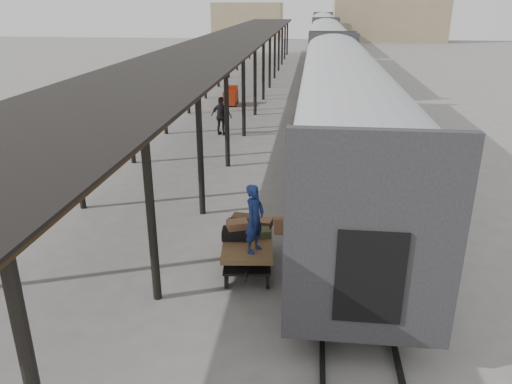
{
  "coord_description": "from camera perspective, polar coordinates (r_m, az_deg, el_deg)",
  "views": [
    {
      "loc": [
        2.09,
        -11.72,
        6.57
      ],
      "look_at": [
        0.67,
        0.76,
        1.7
      ],
      "focal_mm": 35.0,
      "sensor_mm": 36.0,
      "label": 1
    }
  ],
  "objects": [
    {
      "name": "ground",
      "position": [
        13.6,
        -3.19,
        -7.74
      ],
      "size": [
        160.0,
        160.0,
        0.0
      ],
      "primitive_type": "plane",
      "color": "slate",
      "rests_on": "ground"
    },
    {
      "name": "canopy",
      "position": [
        36.23,
        -2.35,
        17.12
      ],
      "size": [
        4.9,
        64.3,
        4.15
      ],
      "color": "#422B19",
      "rests_on": "ground"
    },
    {
      "name": "building_far",
      "position": [
        90.54,
        14.86,
        18.91
      ],
      "size": [
        18.0,
        10.0,
        8.0
      ],
      "primitive_type": "cube",
      "color": "tan",
      "rests_on": "ground"
    },
    {
      "name": "luggage_tug",
      "position": [
        33.49,
        -2.91,
        10.83
      ],
      "size": [
        0.86,
        1.39,
        1.23
      ],
      "rotation": [
        0.0,
        0.0,
        -0.01
      ],
      "color": "#9B260E",
      "rests_on": "ground"
    },
    {
      "name": "suitcase_stack",
      "position": [
        13.03,
        -1.31,
        -4.02
      ],
      "size": [
        1.25,
        1.27,
        0.45
      ],
      "rotation": [
        0.0,
        0.0,
        0.1
      ],
      "color": "#363638",
      "rests_on": "baggage_cart"
    },
    {
      "name": "porter",
      "position": [
        11.83,
        -0.16,
        -3.07
      ],
      "size": [
        0.62,
        0.73,
        1.7
      ],
      "primitive_type": "imported",
      "rotation": [
        0.0,
        0.0,
        1.16
      ],
      "color": "navy",
      "rests_on": "baggage_cart"
    },
    {
      "name": "building_left",
      "position": [
        94.56,
        -0.92,
        19.03
      ],
      "size": [
        12.0,
        8.0,
        6.0
      ],
      "primitive_type": "cube",
      "color": "tan",
      "rests_on": "ground"
    },
    {
      "name": "rails",
      "position": [
        46.2,
        8.0,
        12.89
      ],
      "size": [
        1.54,
        150.0,
        0.12
      ],
      "color": "black",
      "rests_on": "ground"
    },
    {
      "name": "train",
      "position": [
        45.69,
        8.17,
        16.12
      ],
      "size": [
        3.45,
        76.01,
        4.01
      ],
      "color": "silver",
      "rests_on": "ground"
    },
    {
      "name": "pedestrian",
      "position": [
        25.84,
        -3.97,
        8.65
      ],
      "size": [
        1.24,
        0.77,
        1.96
      ],
      "primitive_type": "imported",
      "rotation": [
        0.0,
        0.0,
        2.87
      ],
      "color": "black",
      "rests_on": "ground"
    },
    {
      "name": "baggage_cart",
      "position": [
        12.9,
        -0.93,
        -6.14
      ],
      "size": [
        1.49,
        2.51,
        0.86
      ],
      "rotation": [
        0.0,
        0.0,
        0.1
      ],
      "color": "brown",
      "rests_on": "ground"
    }
  ]
}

